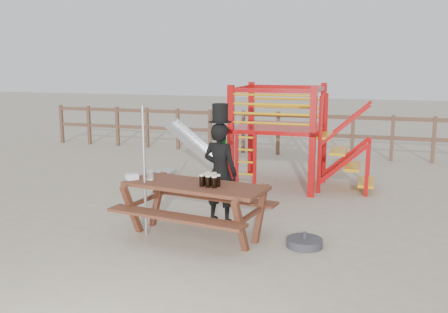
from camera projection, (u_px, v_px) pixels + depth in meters
ground at (214, 240)px, 7.19m from camera, size 60.00×60.00×0.00m
back_fence at (296, 129)px, 13.62m from camera, size 15.09×0.09×1.20m
playground_fort at (275, 134)px, 10.31m from camera, size 4.71×1.84×2.10m
picnic_table at (195, 204)px, 7.23m from camera, size 2.26×1.73×0.80m
man_with_hat at (220, 170)px, 7.88m from camera, size 0.66×0.51×1.90m
metal_pole at (144, 172)px, 7.22m from camera, size 0.04×0.04×1.92m
parasol_base at (304, 243)px, 6.92m from camera, size 0.50×0.50×0.21m
paper_bag at (132, 177)px, 7.45m from camera, size 0.23×0.22×0.08m
stout_pints at (210, 180)px, 7.06m from camera, size 0.29×0.29×0.17m
empty_glasses at (149, 176)px, 7.40m from camera, size 0.12×0.08×0.15m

